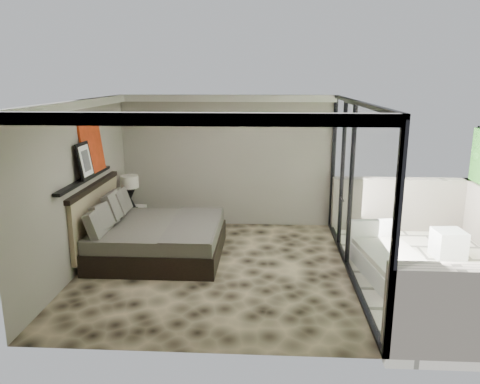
# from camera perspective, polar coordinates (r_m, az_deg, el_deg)

# --- Properties ---
(floor) EXTENTS (5.00, 5.00, 0.00)m
(floor) POSITION_cam_1_polar(r_m,az_deg,el_deg) (8.05, -3.02, -9.29)
(floor) COLOR black
(floor) RESTS_ON ground
(ceiling) EXTENTS (4.50, 5.00, 0.02)m
(ceiling) POSITION_cam_1_polar(r_m,az_deg,el_deg) (7.41, -3.30, 10.97)
(ceiling) COLOR silver
(ceiling) RESTS_ON back_wall
(back_wall) EXTENTS (4.50, 0.02, 2.80)m
(back_wall) POSITION_cam_1_polar(r_m,az_deg,el_deg) (10.03, -1.57, 3.75)
(back_wall) COLOR gray
(back_wall) RESTS_ON floor
(left_wall) EXTENTS (0.02, 5.00, 2.80)m
(left_wall) POSITION_cam_1_polar(r_m,az_deg,el_deg) (8.16, -18.98, 0.64)
(left_wall) COLOR gray
(left_wall) RESTS_ON floor
(glass_wall) EXTENTS (0.08, 5.00, 2.80)m
(glass_wall) POSITION_cam_1_polar(r_m,az_deg,el_deg) (7.69, 13.75, 0.21)
(glass_wall) COLOR white
(glass_wall) RESTS_ON floor
(terrace_slab) EXTENTS (3.00, 5.00, 0.12)m
(terrace_slab) POSITION_cam_1_polar(r_m,az_deg,el_deg) (8.54, 23.26, -9.50)
(terrace_slab) COLOR beige
(terrace_slab) RESTS_ON ground
(picture_ledge) EXTENTS (0.12, 2.20, 0.05)m
(picture_ledge) POSITION_cam_1_polar(r_m,az_deg,el_deg) (8.21, -18.39, 1.47)
(picture_ledge) COLOR black
(picture_ledge) RESTS_ON left_wall
(bed) EXTENTS (2.28, 2.20, 1.26)m
(bed) POSITION_cam_1_polar(r_m,az_deg,el_deg) (8.60, -10.56, -5.35)
(bed) COLOR black
(bed) RESTS_ON floor
(nightstand) EXTENTS (0.52, 0.52, 0.51)m
(nightstand) POSITION_cam_1_polar(r_m,az_deg,el_deg) (10.07, -13.00, -3.27)
(nightstand) COLOR black
(nightstand) RESTS_ON floor
(table_lamp) EXTENTS (0.37, 0.37, 0.67)m
(table_lamp) POSITION_cam_1_polar(r_m,az_deg,el_deg) (9.91, -13.28, 0.58)
(table_lamp) COLOR black
(table_lamp) RESTS_ON nightstand
(abstract_canvas) EXTENTS (0.13, 0.90, 0.90)m
(abstract_canvas) POSITION_cam_1_polar(r_m,az_deg,el_deg) (8.56, -17.61, 5.25)
(abstract_canvas) COLOR red
(abstract_canvas) RESTS_ON picture_ledge
(framed_print) EXTENTS (0.11, 0.50, 0.60)m
(framed_print) POSITION_cam_1_polar(r_m,az_deg,el_deg) (8.10, -18.40, 3.66)
(framed_print) COLOR black
(framed_print) RESTS_ON picture_ledge
(ottoman) EXTENTS (0.55, 0.55, 0.51)m
(ottoman) POSITION_cam_1_polar(r_m,az_deg,el_deg) (9.20, 24.06, -5.81)
(ottoman) COLOR silver
(ottoman) RESTS_ON terrace_slab
(lounger) EXTENTS (1.12, 1.88, 0.70)m
(lounger) POSITION_cam_1_polar(r_m,az_deg,el_deg) (8.12, 17.81, -8.10)
(lounger) COLOR white
(lounger) RESTS_ON terrace_slab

